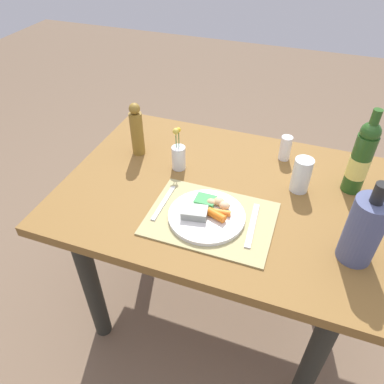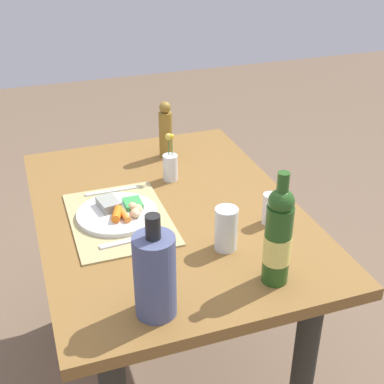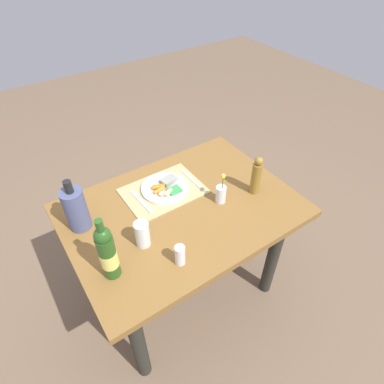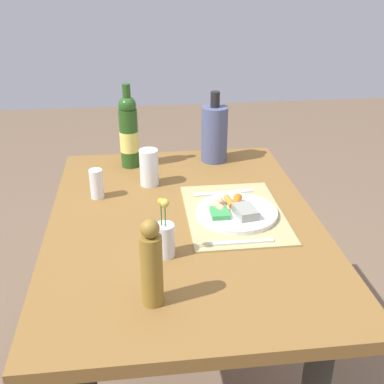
# 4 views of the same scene
# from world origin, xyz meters

# --- Properties ---
(ground_plane) EXTENTS (8.00, 8.00, 0.00)m
(ground_plane) POSITION_xyz_m (0.00, 0.00, 0.00)
(ground_plane) COLOR brown
(dining_table) EXTENTS (1.17, 0.85, 0.78)m
(dining_table) POSITION_xyz_m (0.00, 0.00, 0.64)
(dining_table) COLOR brown
(dining_table) RESTS_ON ground_plane
(placemat) EXTENTS (0.42, 0.31, 0.01)m
(placemat) POSITION_xyz_m (0.01, -0.16, 0.78)
(placemat) COLOR tan
(placemat) RESTS_ON dining_table
(dinner_plate) EXTENTS (0.26, 0.26, 0.04)m
(dinner_plate) POSITION_xyz_m (-0.00, -0.16, 0.80)
(dinner_plate) COLOR silver
(dinner_plate) RESTS_ON placemat
(fork) EXTENTS (0.02, 0.19, 0.00)m
(fork) POSITION_xyz_m (-0.17, -0.15, 0.78)
(fork) COLOR silver
(fork) RESTS_ON placemat
(knife) EXTENTS (0.03, 0.21, 0.00)m
(knife) POSITION_xyz_m (0.15, -0.15, 0.78)
(knife) COLOR silver
(knife) RESTS_ON placemat
(cooler_bottle) EXTENTS (0.10, 0.10, 0.28)m
(cooler_bottle) POSITION_xyz_m (0.47, -0.17, 0.89)
(cooler_bottle) COLOR #4B537A
(cooler_bottle) RESTS_ON dining_table
(pepper_mill) EXTENTS (0.05, 0.05, 0.23)m
(pepper_mill) POSITION_xyz_m (-0.39, 0.12, 0.88)
(pepper_mill) COLOR olive
(pepper_mill) RESTS_ON dining_table
(salt_shaker) EXTENTS (0.05, 0.05, 0.10)m
(salt_shaker) POSITION_xyz_m (0.19, 0.28, 0.83)
(salt_shaker) COLOR white
(salt_shaker) RESTS_ON dining_table
(water_tumbler) EXTENTS (0.07, 0.07, 0.13)m
(water_tumbler) POSITION_xyz_m (0.27, 0.10, 0.83)
(water_tumbler) COLOR silver
(water_tumbler) RESTS_ON dining_table
(flower_vase) EXTENTS (0.05, 0.05, 0.18)m
(flower_vase) POSITION_xyz_m (-0.20, 0.07, 0.83)
(flower_vase) COLOR silver
(flower_vase) RESTS_ON dining_table
(wine_bottle) EXTENTS (0.07, 0.07, 0.33)m
(wine_bottle) POSITION_xyz_m (0.45, 0.16, 0.92)
(wine_bottle) COLOR #25501B
(wine_bottle) RESTS_ON dining_table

